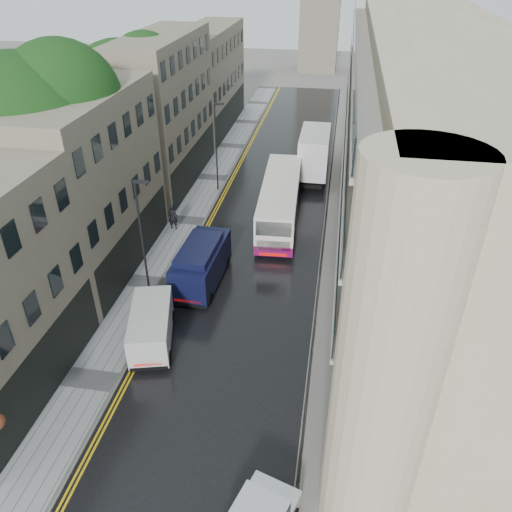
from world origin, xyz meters
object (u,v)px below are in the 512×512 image
(cream_bus, at_px, (259,221))
(white_lorry, at_px, (300,160))
(tree_far, at_px, (125,115))
(pedestrian, at_px, (173,217))
(lamp_post_near, at_px, (143,243))
(navy_van, at_px, (174,279))
(tree_near, at_px, (33,168))
(lamp_post_far, at_px, (216,149))
(white_van, at_px, (130,349))

(cream_bus, xyz_separation_m, white_lorry, (1.84, 10.44, 0.59))
(tree_far, height_order, pedestrian, tree_far)
(cream_bus, xyz_separation_m, lamp_post_near, (-5.35, -7.82, 2.29))
(navy_van, relative_size, pedestrian, 2.89)
(tree_far, xyz_separation_m, white_lorry, (14.06, 3.00, -4.06))
(navy_van, bearing_deg, cream_bus, 65.72)
(tree_near, xyz_separation_m, lamp_post_far, (7.68, 13.29, -3.17))
(cream_bus, distance_m, navy_van, 8.53)
(white_van, height_order, pedestrian, white_van)
(tree_near, relative_size, tree_far, 1.11)
(tree_near, distance_m, white_van, 12.71)
(tree_near, height_order, navy_van, tree_near)
(navy_van, bearing_deg, lamp_post_far, 96.15)
(white_van, distance_m, navy_van, 5.70)
(tree_near, xyz_separation_m, white_lorry, (14.36, 16.00, -4.77))
(cream_bus, bearing_deg, white_lorry, 77.11)
(navy_van, distance_m, pedestrian, 8.56)
(white_lorry, relative_size, lamp_post_far, 1.12)
(cream_bus, distance_m, pedestrian, 6.53)
(white_lorry, xyz_separation_m, pedestrian, (-8.33, -9.95, -1.06))
(lamp_post_near, bearing_deg, white_lorry, 65.40)
(pedestrian, bearing_deg, white_lorry, -126.59)
(white_lorry, distance_m, pedestrian, 13.02)
(tree_far, relative_size, white_van, 2.70)
(cream_bus, relative_size, white_lorry, 1.40)
(white_lorry, height_order, lamp_post_far, lamp_post_far)
(navy_van, bearing_deg, tree_far, 121.48)
(tree_far, distance_m, white_van, 22.77)
(tree_far, bearing_deg, white_van, -69.13)
(tree_far, bearing_deg, lamp_post_far, 2.23)
(white_van, height_order, lamp_post_near, lamp_post_near)
(white_van, xyz_separation_m, lamp_post_near, (-1.02, 5.47, 2.81))
(white_lorry, bearing_deg, pedestrian, -130.22)
(pedestrian, bearing_deg, tree_far, -47.08)
(white_van, bearing_deg, tree_far, 96.15)
(pedestrian, bearing_deg, lamp_post_near, 101.23)
(white_lorry, bearing_deg, white_van, -104.82)
(white_van, height_order, navy_van, navy_van)
(tree_near, height_order, white_van, tree_near)
(pedestrian, bearing_deg, lamp_post_far, -99.46)
(lamp_post_near, height_order, lamp_post_far, lamp_post_near)
(cream_bus, xyz_separation_m, white_van, (-4.33, -13.29, -0.52))
(white_van, bearing_deg, cream_bus, 57.24)
(cream_bus, relative_size, lamp_post_near, 1.53)
(tree_near, distance_m, navy_van, 10.49)
(lamp_post_near, bearing_deg, navy_van, 3.93)
(white_lorry, bearing_deg, cream_bus, -100.24)
(tree_near, xyz_separation_m, pedestrian, (6.03, 6.06, -5.83))
(white_lorry, xyz_separation_m, lamp_post_near, (-7.19, -18.25, 1.70))
(cream_bus, distance_m, lamp_post_far, 9.38)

